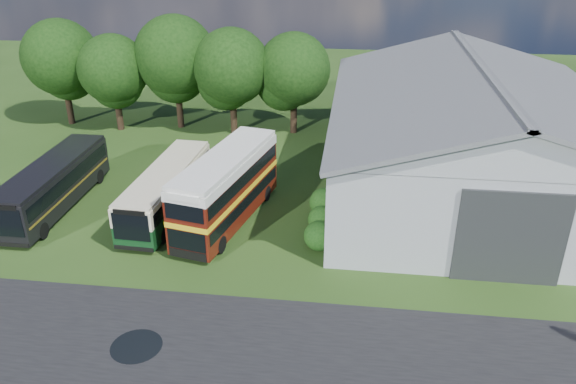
# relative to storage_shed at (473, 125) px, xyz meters

# --- Properties ---
(ground) EXTENTS (120.00, 120.00, 0.00)m
(ground) POSITION_rel_storage_shed_xyz_m (-15.00, -15.98, -4.17)
(ground) COLOR #1E3812
(ground) RESTS_ON ground
(asphalt_road) EXTENTS (60.00, 8.00, 0.02)m
(asphalt_road) POSITION_rel_storage_shed_xyz_m (-12.00, -18.98, -4.17)
(asphalt_road) COLOR black
(asphalt_road) RESTS_ON ground
(puddle) EXTENTS (2.20, 2.20, 0.01)m
(puddle) POSITION_rel_storage_shed_xyz_m (-16.50, -18.98, -4.17)
(puddle) COLOR black
(puddle) RESTS_ON ground
(storage_shed) EXTENTS (18.80, 24.80, 8.15)m
(storage_shed) POSITION_rel_storage_shed_xyz_m (0.00, 0.00, 0.00)
(storage_shed) COLOR gray
(storage_shed) RESTS_ON ground
(tree_left_a) EXTENTS (6.46, 6.46, 9.12)m
(tree_left_a) POSITION_rel_storage_shed_xyz_m (-33.00, 8.52, 1.71)
(tree_left_a) COLOR black
(tree_left_a) RESTS_ON ground
(tree_left_b) EXTENTS (5.78, 5.78, 8.16)m
(tree_left_b) POSITION_rel_storage_shed_xyz_m (-28.00, 7.52, 1.09)
(tree_left_b) COLOR black
(tree_left_b) RESTS_ON ground
(tree_mid) EXTENTS (6.80, 6.80, 9.60)m
(tree_mid) POSITION_rel_storage_shed_xyz_m (-23.00, 8.82, 2.02)
(tree_mid) COLOR black
(tree_mid) RESTS_ON ground
(tree_right_a) EXTENTS (6.26, 6.26, 8.83)m
(tree_right_a) POSITION_rel_storage_shed_xyz_m (-18.00, 7.82, 1.52)
(tree_right_a) COLOR black
(tree_right_a) RESTS_ON ground
(tree_right_b) EXTENTS (5.98, 5.98, 8.45)m
(tree_right_b) POSITION_rel_storage_shed_xyz_m (-13.00, 8.62, 1.27)
(tree_right_b) COLOR black
(tree_right_b) RESTS_ON ground
(shrub_front) EXTENTS (1.70, 1.70, 1.70)m
(shrub_front) POSITION_rel_storage_shed_xyz_m (-9.40, -9.98, -4.17)
(shrub_front) COLOR #194714
(shrub_front) RESTS_ON ground
(shrub_mid) EXTENTS (1.60, 1.60, 1.60)m
(shrub_mid) POSITION_rel_storage_shed_xyz_m (-9.40, -7.98, -4.17)
(shrub_mid) COLOR #194714
(shrub_mid) RESTS_ON ground
(shrub_back) EXTENTS (1.80, 1.80, 1.80)m
(shrub_back) POSITION_rel_storage_shed_xyz_m (-9.40, -5.98, -4.17)
(shrub_back) COLOR #194714
(shrub_back) RESTS_ON ground
(bus_green_single) EXTENTS (2.90, 10.43, 2.85)m
(bus_green_single) POSITION_rel_storage_shed_xyz_m (-19.01, -6.87, -2.65)
(bus_green_single) COLOR black
(bus_green_single) RESTS_ON ground
(bus_maroon_double) EXTENTS (4.62, 10.29, 4.29)m
(bus_maroon_double) POSITION_rel_storage_shed_xyz_m (-15.05, -7.60, -2.02)
(bus_maroon_double) COLOR black
(bus_maroon_double) RESTS_ON ground
(bus_dark_single) EXTENTS (2.56, 10.78, 2.97)m
(bus_dark_single) POSITION_rel_storage_shed_xyz_m (-26.20, -7.14, -2.58)
(bus_dark_single) COLOR black
(bus_dark_single) RESTS_ON ground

